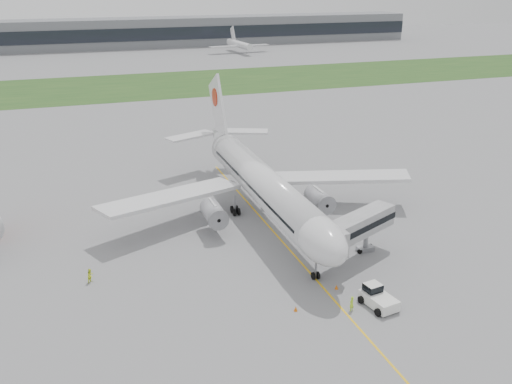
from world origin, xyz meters
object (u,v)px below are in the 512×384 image
object	(u,v)px
ground_crew_near	(352,303)
airliner	(260,181)
pushback_tug	(377,297)
jet_bridge	(355,228)

from	to	relation	value
ground_crew_near	airliner	bearing A→B (deg)	-113.35
airliner	pushback_tug	world-z (taller)	airliner
pushback_tug	ground_crew_near	bearing A→B (deg)	171.89
pushback_tug	ground_crew_near	distance (m)	3.15
jet_bridge	ground_crew_near	xyz separation A→B (m)	(-5.53, -10.09, -3.68)
ground_crew_near	pushback_tug	bearing A→B (deg)	156.35
jet_bridge	pushback_tug	bearing A→B (deg)	-129.02
pushback_tug	ground_crew_near	size ratio (longest dim) A/B	2.67
jet_bridge	airliner	bearing A→B (deg)	84.45
pushback_tug	jet_bridge	bearing A→B (deg)	67.18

